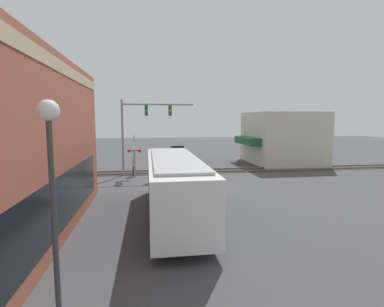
# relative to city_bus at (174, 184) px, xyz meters

# --- Properties ---
(ground_plane) EXTENTS (120.00, 120.00, 0.00)m
(ground_plane) POSITION_rel_city_bus_xyz_m (6.95, -2.80, -1.71)
(ground_plane) COLOR #424244
(shop_building) EXTENTS (8.44, 8.27, 5.75)m
(shop_building) POSITION_rel_city_bus_xyz_m (17.21, -13.79, 1.16)
(shop_building) COLOR beige
(shop_building) RESTS_ON ground
(city_bus) EXTENTS (10.92, 2.59, 3.09)m
(city_bus) POSITION_rel_city_bus_xyz_m (0.00, 0.00, 0.00)
(city_bus) COLOR white
(city_bus) RESTS_ON ground
(traffic_signal_gantry) EXTENTS (0.42, 6.40, 6.69)m
(traffic_signal_gantry) POSITION_rel_city_bus_xyz_m (11.94, 1.76, 3.10)
(traffic_signal_gantry) COLOR gray
(traffic_signal_gantry) RESTS_ON ground
(crossing_signal) EXTENTS (1.41, 1.18, 3.81)m
(crossing_signal) POSITION_rel_city_bus_xyz_m (10.93, 2.45, 0.59)
(crossing_signal) COLOR gray
(crossing_signal) RESTS_ON ground
(streetlamp) EXTENTS (0.44, 0.44, 5.38)m
(streetlamp) POSITION_rel_city_bus_xyz_m (-8.47, 3.28, 1.49)
(streetlamp) COLOR #38383A
(streetlamp) RESTS_ON ground
(rail_track_near) EXTENTS (2.60, 60.00, 0.15)m
(rail_track_near) POSITION_rel_city_bus_xyz_m (12.95, -2.80, -1.68)
(rail_track_near) COLOR #332D28
(rail_track_near) RESTS_ON ground
(parked_car_white) EXTENTS (4.43, 1.82, 1.38)m
(parked_car_white) POSITION_rel_city_bus_xyz_m (17.63, -2.60, -1.06)
(parked_car_white) COLOR silver
(parked_car_white) RESTS_ON ground
(parked_car_red) EXTENTS (4.71, 1.82, 1.51)m
(parked_car_red) POSITION_rel_city_bus_xyz_m (25.42, -2.60, -1.01)
(parked_car_red) COLOR #B21E19
(parked_car_red) RESTS_ON ground
(pedestrian_at_crossing) EXTENTS (0.34, 0.34, 1.78)m
(pedestrian_at_crossing) POSITION_rel_city_bus_xyz_m (11.66, 2.53, -0.80)
(pedestrian_at_crossing) COLOR #2D3351
(pedestrian_at_crossing) RESTS_ON ground
(pedestrian_near_bus) EXTENTS (0.34, 0.34, 1.64)m
(pedestrian_near_bus) POSITION_rel_city_bus_xyz_m (0.88, -2.13, -0.88)
(pedestrian_near_bus) COLOR #473828
(pedestrian_near_bus) RESTS_ON ground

